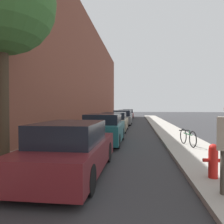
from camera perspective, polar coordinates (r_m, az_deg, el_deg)
ground_plane at (r=15.96m, az=4.19°, el=-4.97°), size 120.00×120.00×0.00m
sidewalk_left at (r=16.34m, az=-6.05°, el=-4.62°), size 2.00×52.00×0.12m
sidewalk_right at (r=16.09m, az=14.61°, el=-4.75°), size 2.00×52.00×0.12m
building_facade_left at (r=16.95m, az=-10.66°, el=12.82°), size 0.70×52.00×10.27m
parked_car_maroon at (r=5.89m, az=-10.55°, el=-9.57°), size 1.71×4.29×1.37m
parked_car_teal at (r=10.56m, az=-2.13°, el=-4.51°), size 1.76×4.03×1.42m
parked_car_champagne at (r=15.84m, az=0.75°, el=-2.64°), size 1.75×4.36×1.37m
parked_car_grey at (r=21.66m, az=2.74°, el=-1.52°), size 1.78×4.44×1.42m
parked_car_silver at (r=27.93m, az=3.49°, el=-0.90°), size 1.73×4.61×1.39m
parked_car_red at (r=34.08m, az=4.19°, el=-0.50°), size 1.70×4.16×1.38m
street_tree_near at (r=7.74m, az=-26.77°, el=24.29°), size 3.09×3.09×6.25m
fire_hydrant at (r=5.67m, az=24.84°, el=-11.36°), size 0.46×0.21×0.79m
bicycle at (r=9.88m, az=19.12°, el=-6.25°), size 0.47×1.61×0.67m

